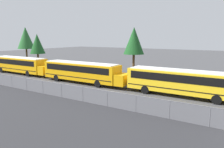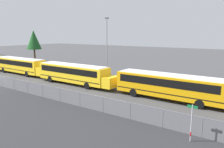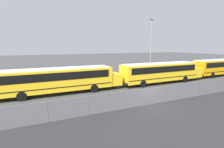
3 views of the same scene
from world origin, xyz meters
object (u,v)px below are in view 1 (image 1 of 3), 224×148
(school_bus_1, at_px, (20,64))
(tree_0, at_px, (134,41))
(school_bus_2, at_px, (82,71))
(tree_1, at_px, (26,38))
(tree_3, at_px, (37,44))
(school_bus_3, at_px, (184,81))

(school_bus_1, bearing_deg, tree_0, 35.68)
(school_bus_2, height_order, tree_1, tree_1)
(tree_0, height_order, tree_3, tree_0)
(school_bus_3, relative_size, tree_3, 1.91)
(school_bus_3, bearing_deg, tree_3, 164.07)
(school_bus_1, relative_size, tree_3, 1.91)
(school_bus_3, height_order, tree_1, tree_1)
(school_bus_1, bearing_deg, school_bus_2, -0.98)
(tree_1, bearing_deg, tree_0, -2.59)
(school_bus_3, bearing_deg, tree_1, 163.45)
(tree_0, bearing_deg, school_bus_1, -144.32)
(school_bus_1, distance_m, tree_1, 21.68)
(tree_1, height_order, tree_3, tree_1)
(school_bus_2, height_order, tree_3, tree_3)
(school_bus_1, xyz_separation_m, tree_0, (16.77, 12.04, 4.11))
(school_bus_1, relative_size, tree_0, 1.66)
(school_bus_2, bearing_deg, tree_3, 154.51)
(school_bus_2, distance_m, tree_3, 25.69)
(school_bus_3, xyz_separation_m, tree_0, (-12.25, 11.97, 4.11))
(tree_0, relative_size, tree_3, 1.15)
(school_bus_1, xyz_separation_m, school_bus_3, (29.01, 0.07, 0.00))
(school_bus_2, relative_size, school_bus_3, 1.00)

